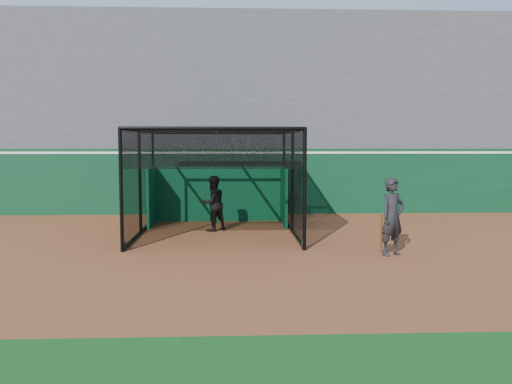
{
  "coord_description": "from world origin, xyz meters",
  "views": [
    {
      "loc": [
        -0.4,
        -12.32,
        2.66
      ],
      "look_at": [
        0.23,
        2.0,
        1.4
      ],
      "focal_mm": 38.0,
      "sensor_mm": 36.0,
      "label": 1
    }
  ],
  "objects": [
    {
      "name": "grandstand",
      "position": [
        0.0,
        12.27,
        4.48
      ],
      "size": [
        50.0,
        7.85,
        8.95
      ],
      "color": "#4C4C4F",
      "rests_on": "ground"
    },
    {
      "name": "batter",
      "position": [
        -1.0,
        4.28,
        0.85
      ],
      "size": [
        1.05,
        1.0,
        1.7
      ],
      "primitive_type": "imported",
      "rotation": [
        0.0,
        0.0,
        3.76
      ],
      "color": "black",
      "rests_on": "ground"
    },
    {
      "name": "batting_cage",
      "position": [
        -0.86,
        3.82,
        1.53
      ],
      "size": [
        4.63,
        5.57,
        3.06
      ],
      "color": "black",
      "rests_on": "ground"
    },
    {
      "name": "ground",
      "position": [
        0.0,
        0.0,
        0.0
      ],
      "size": [
        120.0,
        120.0,
        0.0
      ],
      "primitive_type": "plane",
      "color": "brown",
      "rests_on": "ground"
    },
    {
      "name": "on_deck_player",
      "position": [
        3.44,
        0.38,
        0.93
      ],
      "size": [
        0.81,
        0.73,
        1.87
      ],
      "color": "black",
      "rests_on": "ground"
    },
    {
      "name": "outfield_wall",
      "position": [
        0.0,
        8.5,
        1.29
      ],
      "size": [
        50.0,
        0.5,
        2.5
      ],
      "color": "#0A381D",
      "rests_on": "ground"
    }
  ]
}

